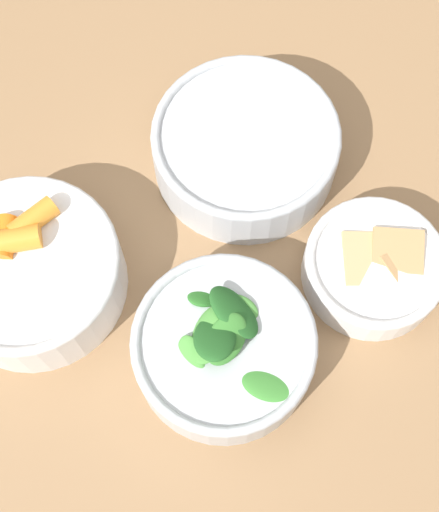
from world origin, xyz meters
The scene contains 6 objects.
ground_plane centered at (0.00, 0.00, 0.00)m, with size 10.00×10.00×0.00m, color #4C4238.
dining_table centered at (0.00, 0.00, 0.64)m, with size 1.18×0.99×0.74m.
bowl_carrots centered at (-0.08, 0.13, 0.77)m, with size 0.18×0.18×0.08m.
bowl_greens centered at (-0.01, -0.05, 0.77)m, with size 0.17×0.18×0.09m.
bowl_beans_hotdog centered at (0.16, 0.07, 0.77)m, with size 0.19×0.19×0.06m.
bowl_cookies centered at (0.15, -0.11, 0.76)m, with size 0.14×0.14×0.05m.
Camera 1 is at (-0.13, -0.17, 1.41)m, focal length 50.00 mm.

